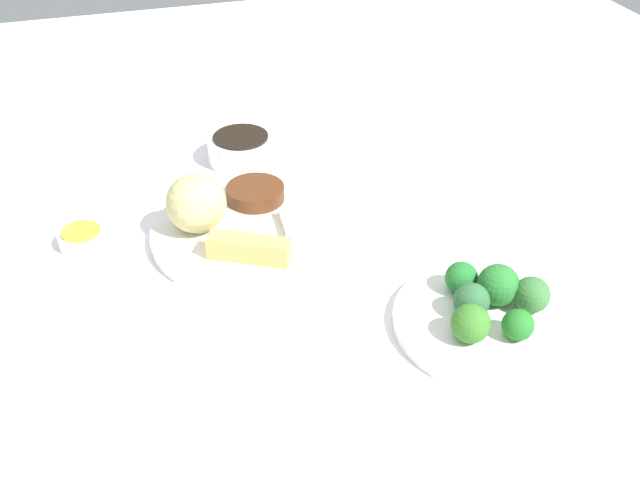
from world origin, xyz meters
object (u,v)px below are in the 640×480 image
soy_sauce_bowl (241,149)px  sauce_ramekin_hot_mustard (82,239)px  main_plate (252,232)px  broccoli_plate (487,322)px

soy_sauce_bowl → sauce_ramekin_hot_mustard: (-0.18, 0.26, -0.01)m
main_plate → soy_sauce_bowl: size_ratio=2.57×
main_plate → sauce_ramekin_hot_mustard: size_ratio=4.34×
soy_sauce_bowl → sauce_ramekin_hot_mustard: bearing=123.6°
main_plate → sauce_ramekin_hot_mustard: 0.24m
broccoli_plate → sauce_ramekin_hot_mustard: 0.56m
main_plate → sauce_ramekin_hot_mustard: sauce_ramekin_hot_mustard is taller
broccoli_plate → soy_sauce_bowl: bearing=21.9°
broccoli_plate → sauce_ramekin_hot_mustard: sauce_ramekin_hot_mustard is taller
main_plate → broccoli_plate: size_ratio=1.24×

